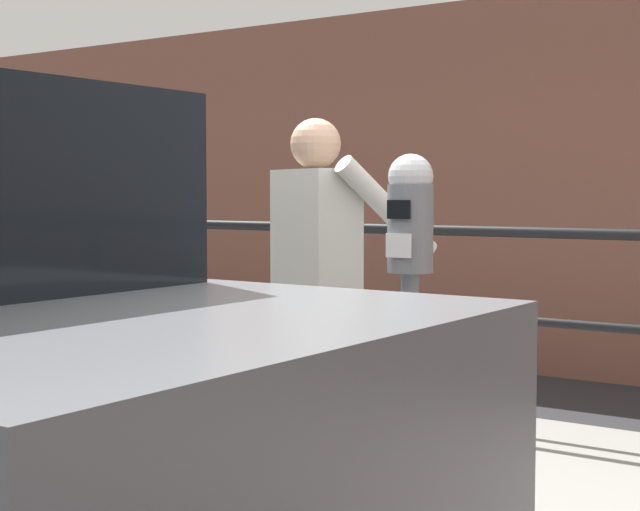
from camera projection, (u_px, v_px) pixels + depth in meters
The scene contains 4 objects.
sidewalk_curb at pixel (442, 479), 4.62m from camera, with size 36.00×2.39×0.12m, color gray.
parking_meter at pixel (410, 259), 3.65m from camera, with size 0.17×0.18×1.45m.
pedestrian_at_meter at pixel (317, 282), 4.17m from camera, with size 0.73×0.50×1.62m.
background_railing at pixel (521, 284), 5.34m from camera, with size 24.06×0.06×1.12m.
Camera 1 is at (2.08, -2.89, 1.42)m, focal length 54.32 mm.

